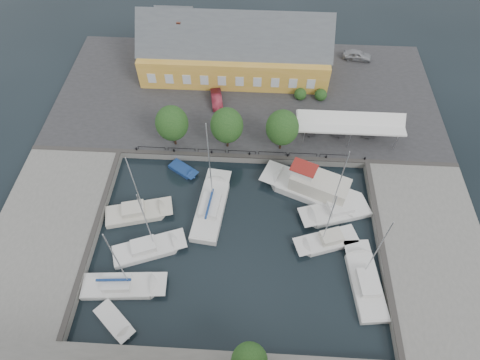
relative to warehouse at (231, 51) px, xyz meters
The scene contains 20 objects.
ground 28.82m from the warehouse, 84.77° to the right, with size 140.00×140.00×0.00m, color black.
north_quay 7.13m from the warehouse, 64.14° to the right, with size 56.00×26.00×1.00m, color #2D2D30.
west_quay 36.24m from the warehouse, 122.58° to the right, with size 12.00×24.00×1.00m, color slate.
east_quay 39.27m from the warehouse, 50.98° to the right, with size 12.00×24.00×1.00m, color slate.
quay_edge_fittings 23.99m from the warehouse, 83.67° to the right, with size 56.00×24.72×0.40m.
warehouse is the anchor object (origin of this frame).
tent_canopy 21.63m from the warehouse, 39.86° to the right, with size 14.00×4.00×2.83m.
quay_trees 16.37m from the warehouse, 87.91° to the right, with size 18.20×4.20×6.30m.
car_silver 20.63m from the warehouse, 10.48° to the left, with size 1.82×4.52×1.54m, color #A5A8AD.
car_red 8.53m from the warehouse, 101.49° to the right, with size 1.51×4.32×1.42m, color maroon.
center_sailboat 26.20m from the warehouse, 91.54° to the right, with size 4.24×10.72×14.13m.
trawler 25.81m from the warehouse, 62.74° to the right, with size 12.74×8.11×5.00m.
east_boat_a 29.70m from the warehouse, 60.77° to the right, with size 8.97×5.23×12.14m.
east_boat_b 32.69m from the warehouse, 66.32° to the right, with size 7.72×4.62×10.27m.
east_boat_c 38.51m from the warehouse, 64.22° to the right, with size 3.90×9.56×11.77m.
west_boat_b 28.99m from the warehouse, 109.27° to the right, with size 8.33×4.61×10.98m.
west_boat_c 32.89m from the warehouse, 102.92° to the right, with size 8.56×5.30×11.18m.
west_boat_d 37.65m from the warehouse, 104.16° to the right, with size 9.19×3.35×11.97m.
launch_sw 41.18m from the warehouse, 102.93° to the right, with size 4.88×4.57×0.98m.
launch_nw 21.15m from the warehouse, 103.89° to the right, with size 4.23×3.56×0.88m.
Camera 1 is at (1.65, -23.93, 40.99)m, focal length 30.00 mm.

